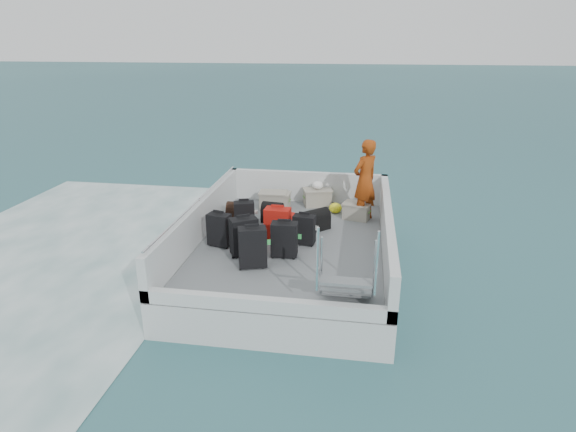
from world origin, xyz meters
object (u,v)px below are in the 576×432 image
object	(u,v)px
suitcase_6	(284,240)
crate_1	(277,201)
suitcase_8	(292,224)
suitcase_5	(278,225)
crate_2	(317,198)
suitcase_2	(244,216)
crate_0	(273,201)
suitcase_7	(304,230)
passenger	(365,180)
suitcase_1	(219,230)
suitcase_4	(244,237)
suitcase_3	(253,248)
crate_3	(357,212)

from	to	relation	value
suitcase_6	crate_1	world-z (taller)	suitcase_6
suitcase_8	crate_1	distance (m)	1.38
suitcase_5	crate_2	world-z (taller)	suitcase_5
suitcase_2	crate_0	distance (m)	1.40
suitcase_7	crate_0	distance (m)	2.11
crate_0	passenger	xyz separation A→B (m)	(1.98, -0.40, 0.67)
suitcase_1	suitcase_6	size ratio (longest dim) A/B	0.99
suitcase_4	suitcase_5	xyz separation A→B (m)	(0.47, 0.67, -0.02)
suitcase_1	suitcase_4	size ratio (longest dim) A/B	0.91
passenger	suitcase_1	bearing A→B (deg)	-11.84
crate_2	suitcase_2	bearing A→B (deg)	-127.11
suitcase_6	crate_1	distance (m)	2.56
crate_1	passenger	distance (m)	2.06
suitcase_7	crate_0	world-z (taller)	suitcase_7
suitcase_3	suitcase_6	size ratio (longest dim) A/B	1.12
suitcase_4	suitcase_6	distance (m)	0.70
suitcase_4	passenger	size ratio (longest dim) A/B	0.40
suitcase_5	suitcase_8	xyz separation A→B (m)	(0.18, 0.57, -0.18)
suitcase_7	passenger	xyz separation A→B (m)	(1.05, 1.49, 0.56)
suitcase_5	suitcase_1	bearing A→B (deg)	-155.71
suitcase_3	suitcase_7	bearing A→B (deg)	38.50
suitcase_2	suitcase_3	world-z (taller)	suitcase_3
suitcase_3	crate_0	world-z (taller)	suitcase_3
suitcase_3	suitcase_4	xyz separation A→B (m)	(-0.26, 0.46, -0.01)
suitcase_1	suitcase_8	size ratio (longest dim) A/B	0.86
suitcase_5	crate_0	world-z (taller)	suitcase_5
suitcase_4	crate_0	bearing A→B (deg)	57.53
suitcase_2	suitcase_8	bearing A→B (deg)	-11.85
suitcase_7	crate_1	bearing A→B (deg)	121.23
suitcase_1	suitcase_7	bearing A→B (deg)	24.81
suitcase_4	suitcase_8	size ratio (longest dim) A/B	0.94
suitcase_8	crate_0	xyz separation A→B (m)	(-0.61, 1.27, 0.03)
passenger	suitcase_3	bearing A→B (deg)	8.25
crate_3	crate_2	bearing A→B (deg)	140.61
crate_0	suitcase_7	bearing A→B (deg)	-63.85
crate_0	suitcase_2	bearing A→B (deg)	-103.44
crate_3	passenger	size ratio (longest dim) A/B	0.31
suitcase_1	suitcase_3	xyz separation A→B (m)	(0.79, -0.75, 0.04)
suitcase_1	crate_3	xyz separation A→B (m)	(2.42, 1.81, -0.15)
suitcase_5	suitcase_6	bearing A→B (deg)	-66.56
suitcase_4	suitcase_6	size ratio (longest dim) A/B	1.09
crate_2	suitcase_4	bearing A→B (deg)	-109.30
crate_1	crate_2	bearing A→B (deg)	20.22
suitcase_1	suitcase_2	bearing A→B (deg)	86.83
crate_3	suitcase_1	bearing A→B (deg)	-143.21
suitcase_3	suitcase_6	world-z (taller)	suitcase_3
suitcase_6	passenger	size ratio (longest dim) A/B	0.37
suitcase_1	suitcase_5	distance (m)	1.07
suitcase_5	suitcase_7	world-z (taller)	suitcase_5
crate_0	crate_1	size ratio (longest dim) A/B	1.06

